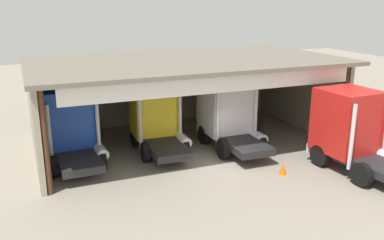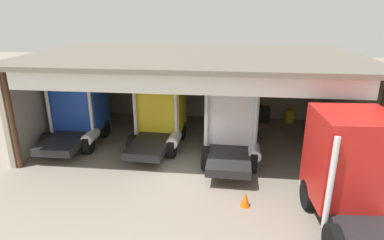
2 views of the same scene
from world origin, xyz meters
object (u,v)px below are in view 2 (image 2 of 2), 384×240
(truck_white_right_bay, at_px, (232,119))
(traffic_cone, at_px, (245,200))
(tool_cart, at_px, (262,115))
(truck_red_center_left_bay, at_px, (353,170))
(truck_blue_center_right_bay, at_px, (78,108))
(oil_drum, at_px, (290,116))
(truck_yellow_left_bay, at_px, (160,111))

(truck_white_right_bay, xyz_separation_m, traffic_cone, (0.56, -4.49, -1.57))
(tool_cart, relative_size, traffic_cone, 1.79)
(truck_red_center_left_bay, xyz_separation_m, traffic_cone, (-3.32, 0.54, -1.68))
(truck_blue_center_right_bay, xyz_separation_m, truck_red_center_left_bay, (12.03, -5.89, 0.07))
(oil_drum, bearing_deg, truck_blue_center_right_bay, -159.65)
(truck_blue_center_right_bay, height_order, truck_white_right_bay, truck_blue_center_right_bay)
(truck_red_center_left_bay, xyz_separation_m, tool_cart, (-1.88, 10.20, -1.46))
(truck_blue_center_right_bay, height_order, tool_cart, truck_blue_center_right_bay)
(oil_drum, xyz_separation_m, traffic_cone, (-3.16, -9.76, -0.15))
(tool_cart, bearing_deg, oil_drum, 3.25)
(truck_blue_center_right_bay, height_order, truck_red_center_left_bay, truck_red_center_left_bay)
(oil_drum, distance_m, tool_cart, 1.72)
(truck_white_right_bay, distance_m, tool_cart, 5.70)
(truck_red_center_left_bay, distance_m, oil_drum, 10.41)
(oil_drum, bearing_deg, truck_red_center_left_bay, -89.13)
(truck_blue_center_right_bay, distance_m, oil_drum, 12.75)
(truck_yellow_left_bay, xyz_separation_m, truck_white_right_bay, (3.74, -1.06, 0.05))
(truck_blue_center_right_bay, xyz_separation_m, tool_cart, (10.15, 4.31, -1.40))
(truck_yellow_left_bay, distance_m, truck_red_center_left_bay, 9.76)
(truck_yellow_left_bay, height_order, truck_white_right_bay, truck_white_right_bay)
(tool_cart, bearing_deg, traffic_cone, -98.51)
(truck_yellow_left_bay, relative_size, truck_white_right_bay, 0.97)
(truck_yellow_left_bay, xyz_separation_m, traffic_cone, (4.30, -5.56, -1.51))
(truck_blue_center_right_bay, bearing_deg, traffic_cone, -32.59)
(truck_red_center_left_bay, relative_size, traffic_cone, 9.72)
(truck_red_center_left_bay, bearing_deg, truck_yellow_left_bay, 137.99)
(truck_blue_center_right_bay, distance_m, truck_red_center_left_bay, 13.39)
(truck_red_center_left_bay, xyz_separation_m, oil_drum, (-0.16, 10.29, -1.54))
(truck_white_right_bay, height_order, tool_cart, truck_white_right_bay)
(truck_white_right_bay, bearing_deg, truck_yellow_left_bay, 165.45)
(oil_drum, relative_size, traffic_cone, 1.52)
(truck_yellow_left_bay, relative_size, traffic_cone, 9.06)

